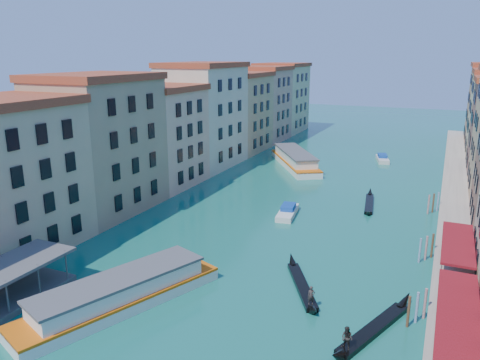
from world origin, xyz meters
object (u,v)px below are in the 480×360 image
at_px(vaporetto_near, 121,293).
at_px(gondola_fore, 302,284).
at_px(vaporetto_far, 295,159).
at_px(gondola_right, 372,328).

bearing_deg(vaporetto_near, gondola_fore, 56.84).
height_order(vaporetto_far, gondola_right, vaporetto_far).
bearing_deg(gondola_right, vaporetto_near, -146.39).
height_order(gondola_fore, gondola_right, gondola_right).
bearing_deg(gondola_fore, vaporetto_near, -173.13).
bearing_deg(gondola_right, vaporetto_far, 134.41).
height_order(vaporetto_near, vaporetto_far, vaporetto_far).
height_order(vaporetto_far, gondola_fore, vaporetto_far).
height_order(vaporetto_near, gondola_fore, vaporetto_near).
bearing_deg(gondola_fore, vaporetto_far, 79.54).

